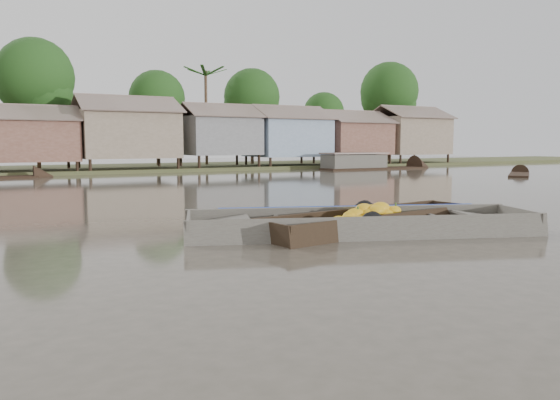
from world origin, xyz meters
TOP-DOWN VIEW (x-y plane):
  - ground at (0.00, 0.00)m, footprint 120.00×120.00m
  - riverbank at (3.03, 31.86)m, footprint 120.00×12.47m
  - banana_boat at (1.50, 0.48)m, footprint 6.40×2.44m
  - viewer_boat at (1.02, 0.20)m, footprint 8.20×4.67m
  - distant_boats at (13.91, 24.08)m, footprint 45.80×15.71m

SIDE VIEW (x-z plane):
  - ground at x=0.00m, z-range 0.00..0.00m
  - viewer_boat at x=1.02m, z-range -0.25..0.39m
  - banana_boat at x=1.50m, z-range -0.25..0.64m
  - distant_boats at x=13.91m, z-range -0.45..0.93m
  - riverbank at x=3.03m, z-range -2.04..8.18m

